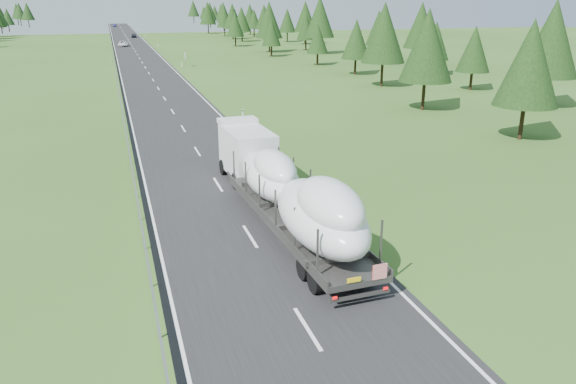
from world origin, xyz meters
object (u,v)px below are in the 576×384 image
object	(u,v)px
distant_van	(123,44)
distant_car_blue	(115,25)
boat_truck	(285,185)
highway_sign	(185,57)
distant_car_dark	(134,35)

from	to	relation	value
distant_van	distant_car_blue	xyz separation A→B (m)	(-0.10, 125.05, -0.05)
boat_truck	distant_car_blue	bearing A→B (deg)	90.98
highway_sign	distant_van	xyz separation A→B (m)	(-9.39, 54.06, -1.08)
highway_sign	boat_truck	xyz separation A→B (m)	(-5.06, -79.17, 0.51)
boat_truck	distant_car_dark	bearing A→B (deg)	89.94
boat_truck	distant_car_dark	xyz separation A→B (m)	(0.19, 171.66, -1.64)
distant_van	distant_car_blue	world-z (taller)	distant_van
distant_van	highway_sign	bearing A→B (deg)	-75.34
boat_truck	distant_car_dark	size ratio (longest dim) A/B	5.23
boat_truck	distant_car_blue	world-z (taller)	boat_truck
highway_sign	distant_car_dark	xyz separation A→B (m)	(-4.88, 92.49, -1.14)
distant_van	distant_car_dark	world-z (taller)	distant_van
boat_truck	distant_van	xyz separation A→B (m)	(-4.33, 133.23, -1.59)
highway_sign	distant_car_dark	world-z (taller)	highway_sign
highway_sign	distant_van	size ratio (longest dim) A/B	0.50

